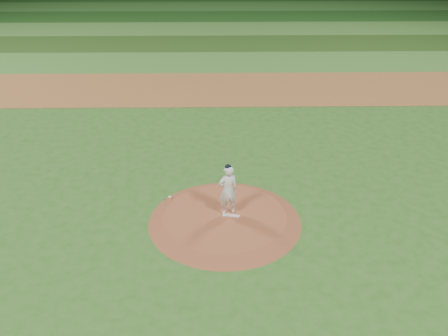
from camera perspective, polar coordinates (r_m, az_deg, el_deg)
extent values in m
plane|color=#2D601F|center=(18.11, 0.10, -6.11)|extent=(120.00, 120.00, 0.00)
cube|color=#925B2D|center=(30.65, -0.36, 9.06)|extent=(70.00, 6.00, 0.02)
cube|color=#3D792C|center=(35.87, -0.45, 12.02)|extent=(70.00, 5.00, 0.02)
cube|color=#244917|center=(40.69, -0.51, 14.05)|extent=(70.00, 5.00, 0.02)
cube|color=#3F7D2D|center=(45.54, -0.56, 15.65)|extent=(70.00, 5.00, 0.02)
cube|color=#1B4A17|center=(50.42, -0.61, 16.94)|extent=(70.00, 5.00, 0.02)
cube|color=#306F28|center=(55.33, -0.64, 18.01)|extent=(70.00, 5.00, 0.02)
cone|color=brown|center=(18.04, 0.10, -5.78)|extent=(5.50, 5.50, 0.25)
cube|color=silver|center=(17.94, 0.81, -5.45)|extent=(0.64, 0.27, 0.03)
ellipsoid|color=white|center=(19.07, -6.21, -3.30)|extent=(0.12, 0.12, 0.06)
imported|color=white|center=(17.57, 0.46, -2.56)|extent=(0.82, 0.66, 1.94)
ellipsoid|color=black|center=(17.10, 0.47, 0.16)|extent=(0.22, 0.22, 0.15)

